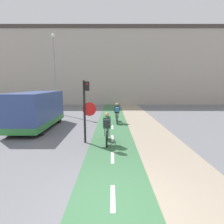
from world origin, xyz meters
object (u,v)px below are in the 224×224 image
cyclist_near (107,129)px  van (37,111)px  traffic_light_pole (86,105)px  street_lamp_far (54,67)px  cyclist_far (117,113)px

cyclist_near → van: size_ratio=0.33×
traffic_light_pole → cyclist_near: 1.57m
street_lamp_far → cyclist_far: size_ratio=4.52×
street_lamp_far → van: street_lamp_far is taller
cyclist_near → cyclist_far: cyclist_near is taller
cyclist_far → van: van is taller
traffic_light_pole → street_lamp_far: street_lamp_far is taller
cyclist_near → cyclist_far: 4.75m
traffic_light_pole → cyclist_far: traffic_light_pole is taller
cyclist_far → street_lamp_far: bearing=144.5°
traffic_light_pole → cyclist_far: size_ratio=1.84×
traffic_light_pole → street_lamp_far: bearing=115.9°
cyclist_far → van: 5.57m
cyclist_near → cyclist_far: size_ratio=1.03×
van → traffic_light_pole: bearing=-38.6°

